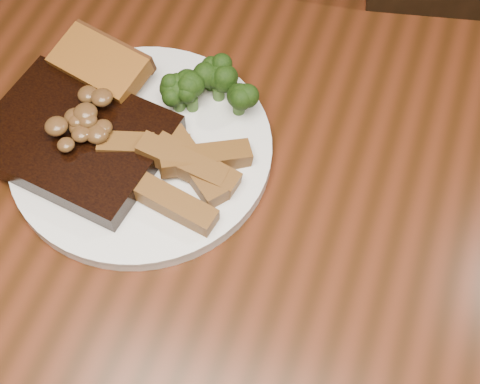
% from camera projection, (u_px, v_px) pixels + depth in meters
% --- Properties ---
extents(dining_table, '(1.60, 0.90, 0.75)m').
position_uv_depth(dining_table, '(227.00, 256.00, 0.78)').
color(dining_table, '#471D0E').
rests_on(dining_table, ground).
extents(plate, '(0.31, 0.31, 0.01)m').
position_uv_depth(plate, '(142.00, 150.00, 0.74)').
color(plate, white).
rests_on(plate, dining_table).
extents(steak, '(0.21, 0.17, 0.03)m').
position_uv_depth(steak, '(76.00, 139.00, 0.72)').
color(steak, black).
rests_on(steak, plate).
extents(steak_bone, '(0.17, 0.04, 0.02)m').
position_uv_depth(steak_bone, '(48.00, 190.00, 0.69)').
color(steak_bone, beige).
rests_on(steak_bone, plate).
extents(mushroom_pile, '(0.07, 0.07, 0.03)m').
position_uv_depth(mushroom_pile, '(81.00, 119.00, 0.70)').
color(mushroom_pile, '#532F1A').
rests_on(mushroom_pile, steak).
extents(garlic_bread, '(0.12, 0.08, 0.02)m').
position_uv_depth(garlic_bread, '(103.00, 77.00, 0.77)').
color(garlic_bread, '#9B551C').
rests_on(garlic_bread, plate).
extents(potato_wedges, '(0.13, 0.13, 0.02)m').
position_uv_depth(potato_wedges, '(192.00, 158.00, 0.71)').
color(potato_wedges, brown).
rests_on(potato_wedges, plate).
extents(broccoli_cluster, '(0.08, 0.08, 0.04)m').
position_uv_depth(broccoli_cluster, '(209.00, 90.00, 0.75)').
color(broccoli_cluster, '#1D330B').
rests_on(broccoli_cluster, plate).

